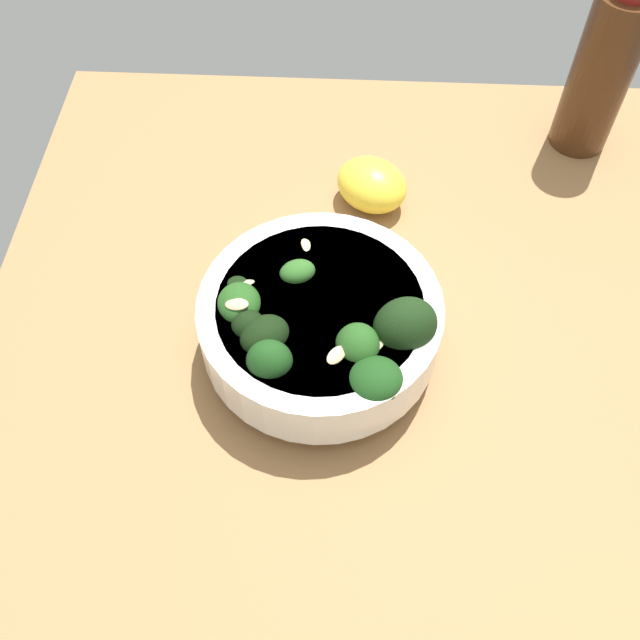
# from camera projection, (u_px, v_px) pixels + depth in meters

# --- Properties ---
(ground_plane) EXTENTS (0.66, 0.66, 0.05)m
(ground_plane) POSITION_uv_depth(u_px,v_px,m) (380.00, 355.00, 0.60)
(ground_plane) COLOR #996D42
(bowl_of_broccoli) EXTENTS (0.18, 0.19, 0.09)m
(bowl_of_broccoli) POSITION_uv_depth(u_px,v_px,m) (320.00, 324.00, 0.54)
(bowl_of_broccoli) COLOR white
(bowl_of_broccoli) RESTS_ON ground_plane
(lemon_wedge) EXTENTS (0.08, 0.09, 0.04)m
(lemon_wedge) POSITION_uv_depth(u_px,v_px,m) (372.00, 185.00, 0.65)
(lemon_wedge) COLOR yellow
(lemon_wedge) RESTS_ON ground_plane
(bottle_tall) EXTENTS (0.05, 0.05, 0.17)m
(bottle_tall) POSITION_uv_depth(u_px,v_px,m) (603.00, 70.00, 0.65)
(bottle_tall) COLOR #472814
(bottle_tall) RESTS_ON ground_plane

